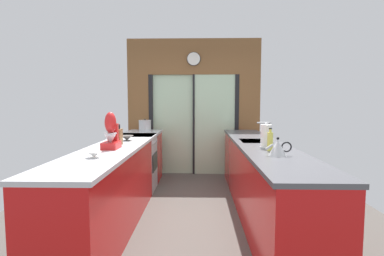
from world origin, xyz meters
TOP-DOWN VIEW (x-y plane):
  - ground_plane at (0.00, 0.60)m, footprint 5.04×7.60m
  - back_wall_unit at (0.00, 2.40)m, footprint 2.64×0.12m
  - left_counter_run at (-0.91, 0.13)m, footprint 0.62×3.80m
  - right_counter_run at (0.91, 0.30)m, footprint 0.62×3.80m
  - sink_faucet at (1.06, 0.55)m, footprint 0.19×0.02m
  - oven_range at (-0.91, 1.25)m, footprint 0.60×0.60m
  - mixing_bowl_near at (-0.89, -0.74)m, footprint 0.14×0.14m
  - mixing_bowl_far at (-0.89, 0.52)m, footprint 0.19×0.19m
  - knife_block at (-0.89, 0.09)m, footprint 0.08×0.14m
  - stand_mixer at (-0.89, -0.20)m, footprint 0.17×0.27m
  - stock_pot at (-0.89, 1.87)m, footprint 0.22×0.22m
  - kettle at (0.89, -0.60)m, footprint 0.26×0.18m
  - soap_bottle at (0.89, -0.29)m, footprint 0.06×0.06m
  - paper_towel_roll at (0.89, -0.09)m, footprint 0.14×0.14m

SIDE VIEW (x-z plane):
  - ground_plane at x=0.00m, z-range -0.02..0.00m
  - oven_range at x=-0.91m, z-range 0.00..0.92m
  - right_counter_run at x=0.91m, z-range 0.00..0.92m
  - left_counter_run at x=-0.91m, z-range 0.01..0.93m
  - mixing_bowl_near at x=-0.89m, z-range 0.92..0.98m
  - mixing_bowl_far at x=-0.89m, z-range 0.92..0.99m
  - kettle at x=0.89m, z-range 0.91..1.10m
  - stock_pot at x=-0.89m, z-range 0.91..1.14m
  - knife_block at x=-0.89m, z-range 0.89..1.16m
  - soap_bottle at x=0.89m, z-range 0.90..1.15m
  - paper_towel_roll at x=0.89m, z-range 0.90..1.21m
  - stand_mixer at x=-0.89m, z-range 0.87..1.29m
  - sink_faucet at x=1.06m, z-range 0.96..1.22m
  - back_wall_unit at x=0.00m, z-range 0.17..2.87m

